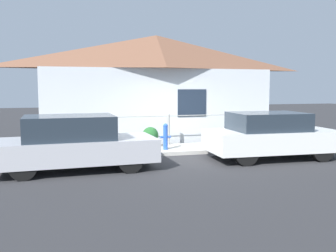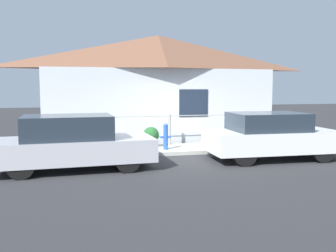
{
  "view_description": "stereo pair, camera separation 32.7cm",
  "coord_description": "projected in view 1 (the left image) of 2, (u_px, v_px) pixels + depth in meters",
  "views": [
    {
      "loc": [
        -3.56,
        -10.94,
        2.12
      ],
      "look_at": [
        -0.35,
        0.3,
        0.9
      ],
      "focal_mm": 40.0,
      "sensor_mm": 36.0,
      "label": 1
    },
    {
      "loc": [
        -3.24,
        -11.02,
        2.12
      ],
      "look_at": [
        -0.35,
        0.3,
        0.9
      ],
      "focal_mm": 40.0,
      "sensor_mm": 36.0,
      "label": 2
    }
  ],
  "objects": [
    {
      "name": "fire_hydrant",
      "position": [
        165.0,
        136.0,
        11.98
      ],
      "size": [
        0.34,
        0.15,
        0.85
      ],
      "color": "blue",
      "rests_on": "sidewalk"
    },
    {
      "name": "potted_plant_by_fence",
      "position": [
        90.0,
        141.0,
        11.89
      ],
      "size": [
        0.37,
        0.37,
        0.54
      ],
      "color": "slate",
      "rests_on": "sidewalk"
    },
    {
      "name": "potted_plant_corner",
      "position": [
        215.0,
        135.0,
        13.34
      ],
      "size": [
        0.38,
        0.38,
        0.52
      ],
      "color": "#9E5638",
      "rests_on": "sidewalk"
    },
    {
      "name": "potted_plant_near_hydrant",
      "position": [
        150.0,
        135.0,
        12.5
      ],
      "size": [
        0.54,
        0.54,
        0.67
      ],
      "color": "slate",
      "rests_on": "sidewalk"
    },
    {
      "name": "car_right",
      "position": [
        271.0,
        135.0,
        11.04
      ],
      "size": [
        3.86,
        1.9,
        1.37
      ],
      "rotation": [
        0.0,
        0.0,
        -0.04
      ],
      "color": "white",
      "rests_on": "ground_plane"
    },
    {
      "name": "sidewalk",
      "position": [
        174.0,
        149.0,
        12.43
      ],
      "size": [
        24.0,
        1.64,
        0.12
      ],
      "color": "#B2AFA8",
      "rests_on": "ground_plane"
    },
    {
      "name": "fence",
      "position": [
        168.0,
        128.0,
        13.0
      ],
      "size": [
        4.9,
        0.1,
        1.05
      ],
      "color": "#999993",
      "rests_on": "sidewalk"
    },
    {
      "name": "ground_plane",
      "position": [
        182.0,
        155.0,
        11.65
      ],
      "size": [
        60.0,
        60.0,
        0.0
      ],
      "primitive_type": "plane",
      "color": "#2D2D30"
    },
    {
      "name": "house",
      "position": [
        157.0,
        58.0,
        14.26
      ],
      "size": [
        8.97,
        2.23,
        4.09
      ],
      "color": "silver",
      "rests_on": "ground_plane"
    },
    {
      "name": "car_left",
      "position": [
        74.0,
        143.0,
        9.5
      ],
      "size": [
        4.06,
        1.82,
        1.4
      ],
      "rotation": [
        0.0,
        0.0,
        0.03
      ],
      "color": "#B7B7BC",
      "rests_on": "ground_plane"
    }
  ]
}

